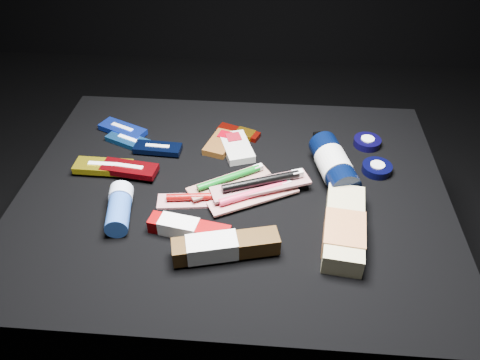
# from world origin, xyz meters

# --- Properties ---
(ground) EXTENTS (3.00, 3.00, 0.00)m
(ground) POSITION_xyz_m (0.00, 0.00, 0.00)
(ground) COLOR black
(ground) RESTS_ON ground
(cloth_table) EXTENTS (0.98, 0.78, 0.40)m
(cloth_table) POSITION_xyz_m (0.00, 0.00, 0.20)
(cloth_table) COLOR black
(cloth_table) RESTS_ON ground
(luna_bar_0) EXTENTS (0.13, 0.09, 0.02)m
(luna_bar_0) POSITION_xyz_m (-0.29, 0.16, 0.41)
(luna_bar_0) COLOR #195197
(luna_bar_0) RESTS_ON cloth_table
(luna_bar_1) EXTENTS (0.14, 0.10, 0.02)m
(luna_bar_1) POSITION_xyz_m (-0.32, 0.21, 0.41)
(luna_bar_1) COLOR #1533BC
(luna_bar_1) RESTS_ON cloth_table
(luna_bar_2) EXTENTS (0.12, 0.05, 0.02)m
(luna_bar_2) POSITION_xyz_m (-0.20, 0.13, 0.41)
(luna_bar_2) COLOR black
(luna_bar_2) RESTS_ON cloth_table
(luna_bar_3) EXTENTS (0.14, 0.05, 0.02)m
(luna_bar_3) POSITION_xyz_m (-0.32, 0.04, 0.42)
(luna_bar_3) COLOR gold
(luna_bar_3) RESTS_ON cloth_table
(luna_bar_4) EXTENTS (0.14, 0.07, 0.02)m
(luna_bar_4) POSITION_xyz_m (-0.25, 0.03, 0.42)
(luna_bar_4) COLOR maroon
(luna_bar_4) RESTS_ON cloth_table
(clif_bar_0) EXTENTS (0.09, 0.12, 0.02)m
(clif_bar_0) POSITION_xyz_m (-0.05, 0.17, 0.41)
(clif_bar_0) COLOR #593313
(clif_bar_0) RESTS_ON cloth_table
(clif_bar_1) EXTENTS (0.10, 0.14, 0.02)m
(clif_bar_1) POSITION_xyz_m (-0.01, 0.16, 0.41)
(clif_bar_1) COLOR beige
(clif_bar_1) RESTS_ON cloth_table
(power_bar) EXTENTS (0.12, 0.08, 0.01)m
(power_bar) POSITION_xyz_m (0.00, 0.22, 0.41)
(power_bar) COLOR #700D06
(power_bar) RESTS_ON cloth_table
(lotion_bottle) EXTENTS (0.11, 0.23, 0.07)m
(lotion_bottle) POSITION_xyz_m (0.23, 0.07, 0.44)
(lotion_bottle) COLOR black
(lotion_bottle) RESTS_ON cloth_table
(cream_tin_upper) EXTENTS (0.07, 0.07, 0.02)m
(cream_tin_upper) POSITION_xyz_m (0.33, 0.20, 0.41)
(cream_tin_upper) COLOR black
(cream_tin_upper) RESTS_ON cloth_table
(cream_tin_lower) EXTENTS (0.07, 0.07, 0.02)m
(cream_tin_lower) POSITION_xyz_m (0.34, 0.09, 0.41)
(cream_tin_lower) COLOR black
(cream_tin_lower) RESTS_ON cloth_table
(bodywash_bottle) EXTENTS (0.10, 0.24, 0.05)m
(bodywash_bottle) POSITION_xyz_m (0.24, -0.13, 0.42)
(bodywash_bottle) COLOR #C9BF8C
(bodywash_bottle) RESTS_ON cloth_table
(deodorant_stick) EXTENTS (0.07, 0.13, 0.05)m
(deodorant_stick) POSITION_xyz_m (-0.23, -0.11, 0.42)
(deodorant_stick) COLOR #2750A7
(deodorant_stick) RESTS_ON cloth_table
(toothbrush_pack_0) EXTENTS (0.21, 0.07, 0.02)m
(toothbrush_pack_0) POSITION_xyz_m (-0.06, -0.05, 0.41)
(toothbrush_pack_0) COLOR beige
(toothbrush_pack_0) RESTS_ON cloth_table
(toothbrush_pack_1) EXTENTS (0.21, 0.14, 0.02)m
(toothbrush_pack_1) POSITION_xyz_m (0.05, -0.03, 0.42)
(toothbrush_pack_1) COLOR silver
(toothbrush_pack_1) RESTS_ON cloth_table
(toothbrush_pack_2) EXTENTS (0.19, 0.15, 0.02)m
(toothbrush_pack_2) POSITION_xyz_m (-0.01, 0.01, 0.42)
(toothbrush_pack_2) COLOR #A7A09C
(toothbrush_pack_2) RESTS_ON cloth_table
(toothbrush_pack_3) EXTENTS (0.23, 0.13, 0.03)m
(toothbrush_pack_3) POSITION_xyz_m (0.07, -0.01, 0.43)
(toothbrush_pack_3) COLOR #B9AFAC
(toothbrush_pack_3) RESTS_ON cloth_table
(toothpaste_carton_red) EXTENTS (0.17, 0.07, 0.03)m
(toothpaste_carton_red) POSITION_xyz_m (-0.08, -0.15, 0.42)
(toothpaste_carton_red) COLOR #6F0001
(toothpaste_carton_red) RESTS_ON cloth_table
(toothpaste_carton_green) EXTENTS (0.21, 0.09, 0.04)m
(toothpaste_carton_green) POSITION_xyz_m (-0.01, -0.20, 0.43)
(toothpaste_carton_green) COLOR #3B240C
(toothpaste_carton_green) RESTS_ON cloth_table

